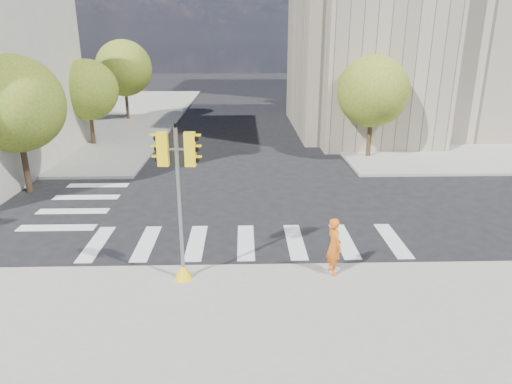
# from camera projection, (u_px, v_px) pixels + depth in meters

# --- Properties ---
(ground) EXTENTS (160.00, 160.00, 0.00)m
(ground) POSITION_uv_depth(u_px,v_px,m) (248.00, 221.00, 18.50)
(ground) COLOR black
(ground) RESTS_ON ground
(sidewalk_far_right) EXTENTS (28.00, 40.00, 0.15)m
(sidewalk_far_right) POSITION_uv_depth(u_px,v_px,m) (454.00, 114.00, 43.60)
(sidewalk_far_right) COLOR gray
(sidewalk_far_right) RESTS_ON ground
(sidewalk_far_left) EXTENTS (28.00, 40.00, 0.15)m
(sidewalk_far_left) POSITION_uv_depth(u_px,v_px,m) (31.00, 116.00, 42.57)
(sidewalk_far_left) COLOR gray
(sidewalk_far_left) RESTS_ON ground
(civic_building) EXTENTS (26.00, 16.00, 19.39)m
(civic_building) POSITION_uv_depth(u_px,v_px,m) (450.00, 35.00, 34.66)
(civic_building) COLOR #A0957F
(civic_building) RESTS_ON ground
(tree_lw_near) EXTENTS (4.40, 4.40, 6.41)m
(tree_lw_near) POSITION_uv_depth(u_px,v_px,m) (15.00, 104.00, 20.66)
(tree_lw_near) COLOR #382616
(tree_lw_near) RESTS_ON ground
(tree_lw_mid) EXTENTS (4.00, 4.00, 5.77)m
(tree_lw_mid) POSITION_uv_depth(u_px,v_px,m) (88.00, 90.00, 30.27)
(tree_lw_mid) COLOR #382616
(tree_lw_mid) RESTS_ON ground
(tree_lw_far) EXTENTS (4.80, 4.80, 6.95)m
(tree_lw_far) POSITION_uv_depth(u_px,v_px,m) (124.00, 68.00, 39.48)
(tree_lw_far) COLOR #382616
(tree_lw_far) RESTS_ON ground
(tree_re_near) EXTENTS (4.20, 4.20, 6.16)m
(tree_re_near) POSITION_uv_depth(u_px,v_px,m) (373.00, 91.00, 26.85)
(tree_re_near) COLOR #382616
(tree_re_near) RESTS_ON ground
(tree_re_mid) EXTENTS (4.60, 4.60, 6.66)m
(tree_re_mid) POSITION_uv_depth(u_px,v_px,m) (335.00, 72.00, 38.11)
(tree_re_mid) COLOR #382616
(tree_re_mid) RESTS_ON ground
(tree_re_far) EXTENTS (4.00, 4.00, 5.88)m
(tree_re_far) POSITION_uv_depth(u_px,v_px,m) (313.00, 68.00, 49.63)
(tree_re_far) COLOR #382616
(tree_re_far) RESTS_ON ground
(lamp_near) EXTENTS (0.35, 0.18, 8.11)m
(lamp_near) POSITION_uv_depth(u_px,v_px,m) (365.00, 77.00, 30.48)
(lamp_near) COLOR black
(lamp_near) RESTS_ON sidewalk_far_right
(lamp_far) EXTENTS (0.35, 0.18, 8.11)m
(lamp_far) POSITION_uv_depth(u_px,v_px,m) (328.00, 65.00, 43.73)
(lamp_far) COLOR black
(lamp_far) RESTS_ON sidewalk_far_right
(traffic_signal) EXTENTS (1.07, 0.56, 4.72)m
(traffic_signal) POSITION_uv_depth(u_px,v_px,m) (180.00, 217.00, 13.17)
(traffic_signal) COLOR yellow
(traffic_signal) RESTS_ON sidewalk_near
(photographer) EXTENTS (0.60, 0.75, 1.81)m
(photographer) POSITION_uv_depth(u_px,v_px,m) (334.00, 246.00, 13.87)
(photographer) COLOR orange
(photographer) RESTS_ON sidewalk_near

